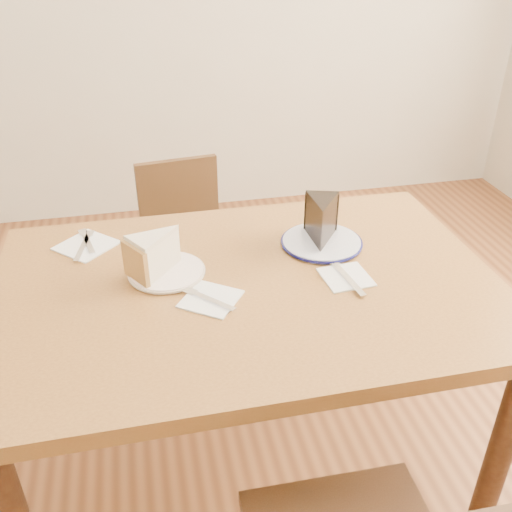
# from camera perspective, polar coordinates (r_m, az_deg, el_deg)

# --- Properties ---
(ground) EXTENTS (4.00, 4.00, 0.00)m
(ground) POSITION_cam_1_polar(r_m,az_deg,el_deg) (1.89, -0.62, -21.93)
(ground) COLOR #4B2714
(ground) RESTS_ON ground
(table) EXTENTS (1.20, 0.80, 0.75)m
(table) POSITION_cam_1_polar(r_m,az_deg,el_deg) (1.42, -0.76, -5.88)
(table) COLOR brown
(table) RESTS_ON ground
(chair_far) EXTENTS (0.40, 0.40, 0.73)m
(chair_far) POSITION_cam_1_polar(r_m,az_deg,el_deg) (2.18, -6.78, 0.55)
(chair_far) COLOR black
(chair_far) RESTS_ON ground
(plate_cream) EXTENTS (0.18, 0.18, 0.01)m
(plate_cream) POSITION_cam_1_polar(r_m,az_deg,el_deg) (1.41, -8.92, -1.57)
(plate_cream) COLOR white
(plate_cream) RESTS_ON table
(plate_navy) EXTENTS (0.21, 0.21, 0.01)m
(plate_navy) POSITION_cam_1_polar(r_m,az_deg,el_deg) (1.53, 6.57, 1.38)
(plate_navy) COLOR silver
(plate_navy) RESTS_ON table
(carrot_cake) EXTENTS (0.15, 0.14, 0.09)m
(carrot_cake) POSITION_cam_1_polar(r_m,az_deg,el_deg) (1.39, -9.68, 0.22)
(carrot_cake) COLOR beige
(carrot_cake) RESTS_ON plate_cream
(chocolate_cake) EXTENTS (0.12, 0.14, 0.10)m
(chocolate_cake) POSITION_cam_1_polar(r_m,az_deg,el_deg) (1.50, 6.55, 3.29)
(chocolate_cake) COLOR black
(chocolate_cake) RESTS_ON plate_navy
(napkin_cream) EXTENTS (0.16, 0.16, 0.00)m
(napkin_cream) POSITION_cam_1_polar(r_m,az_deg,el_deg) (1.31, -4.55, -4.31)
(napkin_cream) COLOR white
(napkin_cream) RESTS_ON table
(napkin_navy) EXTENTS (0.12, 0.12, 0.00)m
(napkin_navy) POSITION_cam_1_polar(r_m,az_deg,el_deg) (1.39, 8.98, -2.09)
(napkin_navy) COLOR white
(napkin_navy) RESTS_ON table
(napkin_spare) EXTENTS (0.19, 0.19, 0.00)m
(napkin_spare) POSITION_cam_1_polar(r_m,az_deg,el_deg) (1.57, -16.59, 1.02)
(napkin_spare) COLOR white
(napkin_spare) RESTS_ON table
(fork_cream) EXTENTS (0.11, 0.11, 0.00)m
(fork_cream) POSITION_cam_1_polar(r_m,az_deg,el_deg) (1.30, -4.65, -4.36)
(fork_cream) COLOR silver
(fork_cream) RESTS_ON napkin_cream
(knife_navy) EXTENTS (0.04, 0.17, 0.00)m
(knife_navy) POSITION_cam_1_polar(r_m,az_deg,el_deg) (1.39, 9.05, -2.09)
(knife_navy) COLOR silver
(knife_navy) RESTS_ON napkin_navy
(fork_spare) EXTENTS (0.05, 0.14, 0.00)m
(fork_spare) POSITION_cam_1_polar(r_m,az_deg,el_deg) (1.59, -16.52, 1.42)
(fork_spare) COLOR silver
(fork_spare) RESTS_ON napkin_spare
(knife_spare) EXTENTS (0.04, 0.16, 0.00)m
(knife_spare) POSITION_cam_1_polar(r_m,az_deg,el_deg) (1.57, -16.87, 0.98)
(knife_spare) COLOR silver
(knife_spare) RESTS_ON napkin_spare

